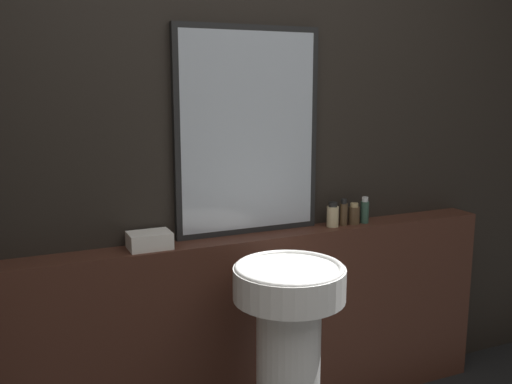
{
  "coord_description": "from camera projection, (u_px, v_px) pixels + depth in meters",
  "views": [
    {
      "loc": [
        -1.03,
        -0.61,
        1.54
      ],
      "look_at": [
        -0.07,
        1.51,
        1.09
      ],
      "focal_mm": 40.0,
      "sensor_mm": 36.0,
      "label": 1
    }
  ],
  "objects": [
    {
      "name": "wall_back",
      "position": [
        252.0,
        149.0,
        2.54
      ],
      "size": [
        8.0,
        0.06,
        2.5
      ],
      "color": "black",
      "rests_on": "ground_plane"
    },
    {
      "name": "vanity_counter",
      "position": [
        262.0,
        328.0,
        2.6
      ],
      "size": [
        2.34,
        0.16,
        0.88
      ],
      "color": "#422319",
      "rests_on": "ground_plane"
    },
    {
      "name": "pedestal_sink",
      "position": [
        289.0,
        349.0,
        2.21
      ],
      "size": [
        0.43,
        0.43,
        0.87
      ],
      "color": "white",
      "rests_on": "ground_plane"
    },
    {
      "name": "mirror",
      "position": [
        248.0,
        132.0,
        2.47
      ],
      "size": [
        0.67,
        0.03,
        0.9
      ],
      "color": "black",
      "rests_on": "vanity_counter"
    },
    {
      "name": "towel_stack",
      "position": [
        150.0,
        240.0,
        2.3
      ],
      "size": [
        0.17,
        0.12,
        0.07
      ],
      "color": "silver",
      "rests_on": "vanity_counter"
    },
    {
      "name": "shampoo_bottle",
      "position": [
        333.0,
        215.0,
        2.65
      ],
      "size": [
        0.06,
        0.06,
        0.12
      ],
      "color": "#C6B284",
      "rests_on": "vanity_counter"
    },
    {
      "name": "conditioner_bottle",
      "position": [
        344.0,
        213.0,
        2.67
      ],
      "size": [
        0.04,
        0.04,
        0.13
      ],
      "color": "#4C3823",
      "rests_on": "vanity_counter"
    },
    {
      "name": "lotion_bottle",
      "position": [
        354.0,
        214.0,
        2.7
      ],
      "size": [
        0.05,
        0.05,
        0.1
      ],
      "color": "#4C3823",
      "rests_on": "vanity_counter"
    },
    {
      "name": "body_wash_bottle",
      "position": [
        365.0,
        211.0,
        2.72
      ],
      "size": [
        0.04,
        0.04,
        0.13
      ],
      "color": "#2D4C3D",
      "rests_on": "vanity_counter"
    }
  ]
}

